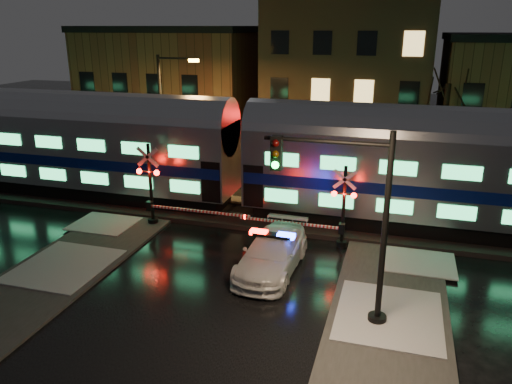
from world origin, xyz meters
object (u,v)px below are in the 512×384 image
(police_car, at_px, (272,253))
(crossing_signal_right, at_px, (335,215))
(traffic_light, at_px, (352,225))
(streetlight, at_px, (165,112))
(crossing_signal_left, at_px, (157,193))

(police_car, relative_size, crossing_signal_right, 0.99)
(police_car, xyz_separation_m, traffic_light, (3.34, -2.81, 2.73))
(traffic_light, bearing_deg, police_car, 129.12)
(police_car, distance_m, crossing_signal_right, 3.72)
(traffic_light, bearing_deg, streetlight, 124.58)
(crossing_signal_left, xyz_separation_m, traffic_light, (9.98, -5.80, 1.77))
(crossing_signal_right, bearing_deg, traffic_light, -77.73)
(traffic_light, height_order, streetlight, streetlight)
(crossing_signal_right, xyz_separation_m, streetlight, (-11.39, 6.70, 3.00))
(streetlight, bearing_deg, crossing_signal_right, -30.48)
(crossing_signal_right, distance_m, streetlight, 13.55)
(crossing_signal_right, bearing_deg, police_car, -124.88)
(crossing_signal_left, distance_m, traffic_light, 11.67)
(crossing_signal_left, bearing_deg, traffic_light, -30.17)
(crossing_signal_left, height_order, streetlight, streetlight)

